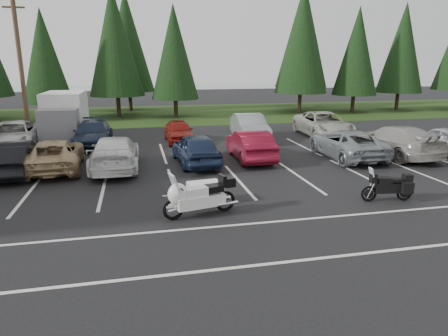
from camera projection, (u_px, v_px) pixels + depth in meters
ground at (233, 189)px, 15.44m from camera, size 120.00×120.00×0.00m
grass_strip at (174, 114)px, 38.10m from camera, size 80.00×16.00×0.01m
lake_water at (180, 92)px, 68.21m from camera, size 70.00×50.00×0.02m
utility_pole at (21, 63)px, 23.50m from camera, size 1.60×0.26×9.00m
box_truck at (64, 116)px, 25.21m from camera, size 2.40×5.60×2.90m
stall_markings at (222, 175)px, 17.32m from camera, size 32.00×16.00×0.01m
conifer_3 at (44, 56)px, 32.12m from camera, size 3.87×3.87×9.02m
conifer_4 at (114, 41)px, 34.36m from camera, size 4.80×4.80×11.17m
conifer_5 at (174, 52)px, 34.40m from camera, size 4.14×4.14×9.63m
conifer_6 at (302, 41)px, 37.09m from camera, size 4.93×4.93×11.48m
conifer_7 at (357, 51)px, 38.18m from camera, size 4.27×4.27×9.94m
conifer_8 at (403, 48)px, 39.99m from camera, size 4.53×4.53×10.56m
conifer_back_b at (127, 41)px, 38.85m from camera, size 4.97×4.97×11.58m
conifer_back_c at (303, 36)px, 41.75m from camera, size 5.50×5.50×12.81m
car_near_1 at (15, 158)px, 17.28m from camera, size 1.78×4.60×1.50m
car_near_2 at (55, 155)px, 18.05m from camera, size 2.65×5.18×1.40m
car_near_3 at (115, 153)px, 18.15m from camera, size 2.19×5.23×1.51m
car_near_4 at (196, 149)px, 19.05m from camera, size 2.08×4.52×1.50m
car_near_5 at (250, 145)px, 19.99m from camera, size 1.65×4.56×1.49m
car_near_6 at (347, 144)px, 20.38m from camera, size 2.52×5.27×1.45m
car_near_7 at (395, 141)px, 20.77m from camera, size 2.74×5.70×1.60m
car_near_8 at (444, 139)px, 21.76m from camera, size 1.72×4.13×1.40m
car_far_0 at (13, 136)px, 22.43m from camera, size 2.79×5.61×1.53m
car_far_1 at (93, 134)px, 23.27m from camera, size 2.08×5.01×1.45m
car_far_2 at (179, 131)px, 24.50m from camera, size 1.67×3.98×1.35m
car_far_3 at (250, 127)px, 25.13m from camera, size 1.96×4.95×1.60m
car_far_4 at (323, 124)px, 26.38m from camera, size 2.97×5.86×1.59m
touring_motorcycle at (200, 193)px, 12.56m from camera, size 2.83×1.42×1.50m
cargo_trailer at (204, 193)px, 13.80m from camera, size 1.72×1.10×0.75m
adventure_motorcycle at (388, 184)px, 13.92m from camera, size 2.13×0.99×1.25m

